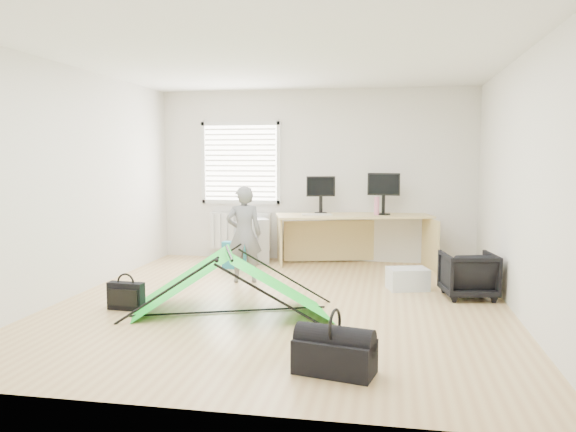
% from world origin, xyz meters
% --- Properties ---
extents(ground, '(5.50, 5.50, 0.00)m').
position_xyz_m(ground, '(0.00, 0.00, 0.00)').
color(ground, tan).
rests_on(ground, ground).
extents(back_wall, '(5.00, 0.02, 2.70)m').
position_xyz_m(back_wall, '(0.00, 2.75, 1.35)').
color(back_wall, silver).
rests_on(back_wall, ground).
extents(window, '(1.20, 0.06, 1.20)m').
position_xyz_m(window, '(-1.20, 2.71, 1.55)').
color(window, silver).
rests_on(window, back_wall).
extents(radiator, '(1.00, 0.12, 0.60)m').
position_xyz_m(radiator, '(-1.20, 2.67, 0.45)').
color(radiator, silver).
rests_on(radiator, back_wall).
extents(desk, '(2.41, 1.30, 0.78)m').
position_xyz_m(desk, '(0.65, 2.33, 0.39)').
color(desk, '#D2B876').
rests_on(desk, ground).
extents(filing_cabinet, '(0.65, 0.72, 0.69)m').
position_xyz_m(filing_cabinet, '(-0.95, 2.40, 0.35)').
color(filing_cabinet, '#A5A7AA').
rests_on(filing_cabinet, ground).
extents(monitor_left, '(0.45, 0.23, 0.42)m').
position_xyz_m(monitor_left, '(0.15, 2.39, 0.99)').
color(monitor_left, black).
rests_on(monitor_left, desk).
extents(monitor_right, '(0.49, 0.18, 0.46)m').
position_xyz_m(monitor_right, '(1.09, 2.40, 1.01)').
color(monitor_right, black).
rests_on(monitor_right, desk).
extents(keyboard, '(0.47, 0.25, 0.02)m').
position_xyz_m(keyboard, '(0.12, 2.16, 0.79)').
color(keyboard, beige).
rests_on(keyboard, desk).
extents(thermos, '(0.10, 0.10, 0.27)m').
position_xyz_m(thermos, '(0.99, 2.35, 0.92)').
color(thermos, pink).
rests_on(thermos, desk).
extents(office_chair, '(0.67, 0.69, 0.54)m').
position_xyz_m(office_chair, '(2.10, 0.64, 0.27)').
color(office_chair, black).
rests_on(office_chair, ground).
extents(person, '(0.53, 0.42, 1.27)m').
position_xyz_m(person, '(-0.69, 0.98, 0.64)').
color(person, slate).
rests_on(person, ground).
extents(kite, '(2.25, 1.56, 0.64)m').
position_xyz_m(kite, '(-0.47, -0.48, 0.32)').
color(kite, '#15E12E').
rests_on(kite, ground).
extents(storage_crate, '(0.56, 0.46, 0.27)m').
position_xyz_m(storage_crate, '(1.42, 0.93, 0.13)').
color(storage_crate, silver).
rests_on(storage_crate, ground).
extents(tote_bag, '(0.35, 0.18, 0.40)m').
position_xyz_m(tote_bag, '(-1.07, 1.83, 0.20)').
color(tote_bag, teal).
rests_on(tote_bag, ground).
extents(laptop_bag, '(0.41, 0.14, 0.30)m').
position_xyz_m(laptop_bag, '(-1.61, -0.57, 0.15)').
color(laptop_bag, black).
rests_on(laptop_bag, ground).
extents(white_box, '(0.12, 0.12, 0.09)m').
position_xyz_m(white_box, '(-1.55, -0.57, 0.04)').
color(white_box, silver).
rests_on(white_box, ground).
extents(duffel_bag, '(0.65, 0.43, 0.26)m').
position_xyz_m(duffel_bag, '(0.79, -1.96, 0.13)').
color(duffel_bag, black).
rests_on(duffel_bag, ground).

